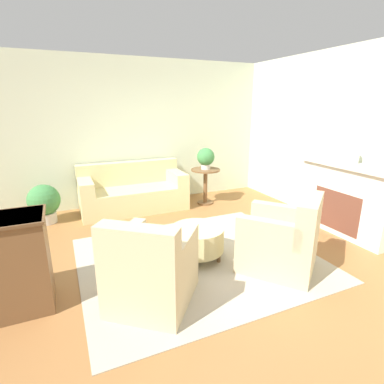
{
  "coord_description": "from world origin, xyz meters",
  "views": [
    {
      "loc": [
        -1.5,
        -3.16,
        1.94
      ],
      "look_at": [
        0.15,
        0.55,
        0.75
      ],
      "focal_mm": 28.0,
      "sensor_mm": 36.0,
      "label": 1
    }
  ],
  "objects": [
    {
      "name": "potted_plant_floor",
      "position": [
        -1.83,
        2.2,
        0.37
      ],
      "size": [
        0.52,
        0.52,
        0.67
      ],
      "color": "beige",
      "rests_on": "ground_plane"
    },
    {
      "name": "wall_right",
      "position": [
        2.67,
        0.0,
        1.4
      ],
      "size": [
        0.12,
        9.22,
        2.8
      ],
      "color": "beige",
      "rests_on": "ground_plane"
    },
    {
      "name": "vase_mantel_near",
      "position": [
        2.41,
        -0.13,
        1.21
      ],
      "size": [
        0.21,
        0.21,
        0.29
      ],
      "color": "silver",
      "rests_on": "fireplace"
    },
    {
      "name": "potted_plant_on_side_table",
      "position": [
        1.1,
        2.03,
        0.94
      ],
      "size": [
        0.34,
        0.34,
        0.42
      ],
      "color": "beige",
      "rests_on": "side_table"
    },
    {
      "name": "armchair_left",
      "position": [
        -0.82,
        -0.62,
        0.37
      ],
      "size": [
        1.1,
        1.12,
        0.94
      ],
      "color": "#C6B289",
      "rests_on": "rug"
    },
    {
      "name": "rug",
      "position": [
        0.0,
        0.0,
        0.01
      ],
      "size": [
        2.94,
        2.53,
        0.01
      ],
      "color": "#B2A893",
      "rests_on": "ground_plane"
    },
    {
      "name": "ottoman_table",
      "position": [
        -0.01,
        0.03,
        0.28
      ],
      "size": [
        0.69,
        0.69,
        0.42
      ],
      "color": "beige",
      "rests_on": "rug"
    },
    {
      "name": "fireplace",
      "position": [
        2.43,
        -0.13,
        0.58
      ],
      "size": [
        0.44,
        1.59,
        1.1
      ],
      "color": "silver",
      "rests_on": "ground_plane"
    },
    {
      "name": "wall_back",
      "position": [
        0.0,
        2.78,
        1.4
      ],
      "size": [
        9.44,
        0.12,
        2.8
      ],
      "color": "beige",
      "rests_on": "ground_plane"
    },
    {
      "name": "ground_plane",
      "position": [
        0.0,
        0.0,
        0.0
      ],
      "size": [
        16.0,
        16.0,
        0.0
      ],
      "primitive_type": "plane",
      "color": "#996638"
    },
    {
      "name": "side_table",
      "position": [
        1.1,
        2.03,
        0.49
      ],
      "size": [
        0.57,
        0.57,
        0.71
      ],
      "color": "brown",
      "rests_on": "ground_plane"
    },
    {
      "name": "couch",
      "position": [
        -0.31,
        2.28,
        0.32
      ],
      "size": [
        1.94,
        0.86,
        0.88
      ],
      "color": "beige",
      "rests_on": "ground_plane"
    },
    {
      "name": "armchair_right",
      "position": [
        0.82,
        -0.62,
        0.37
      ],
      "size": [
        1.1,
        1.12,
        0.94
      ],
      "color": "#C6B289",
      "rests_on": "rug"
    }
  ]
}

